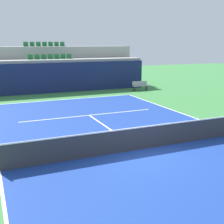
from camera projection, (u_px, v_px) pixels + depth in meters
ground_plane at (140, 150)px, 12.24m from camera, size 80.00×80.00×0.00m
court_surface at (140, 149)px, 12.24m from camera, size 11.00×24.00×0.01m
baseline_far at (66, 99)px, 22.92m from camera, size 11.00×0.10×0.00m
service_line_far at (89, 115)px, 17.96m from camera, size 8.26×0.10×0.00m
centre_service_line at (110, 129)px, 15.10m from camera, size 0.10×6.40×0.00m
back_wall at (55, 78)px, 25.83m from camera, size 17.03×0.30×2.60m
stands_tier_lower at (51, 75)px, 27.01m from camera, size 17.03×2.40×2.84m
stands_tier_upper at (46, 67)px, 29.03m from camera, size 17.03×2.40×3.93m
seating_row_lower at (50, 58)px, 26.74m from camera, size 3.96×0.44×0.44m
seating_row_upper at (45, 45)px, 28.64m from camera, size 3.96×0.44×0.44m
tennis_net at (140, 138)px, 12.12m from camera, size 11.08×0.08×1.07m
player_bench at (140, 85)px, 27.17m from camera, size 1.50×0.40×0.85m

